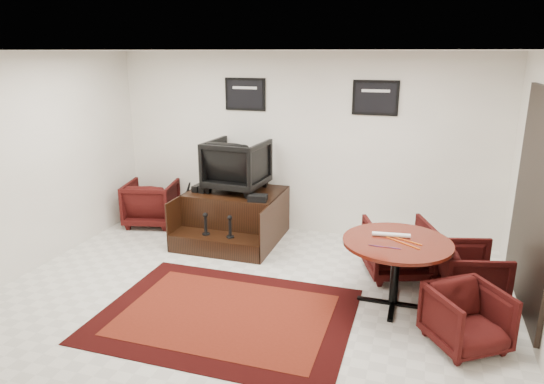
{
  "coord_description": "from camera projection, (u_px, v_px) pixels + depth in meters",
  "views": [
    {
      "loc": [
        1.81,
        -4.71,
        2.79
      ],
      "look_at": [
        0.04,
        0.9,
        1.08
      ],
      "focal_mm": 32.0,
      "sensor_mm": 36.0,
      "label": 1
    }
  ],
  "objects": [
    {
      "name": "shine_chair",
      "position": [
        237.0,
        163.0,
        7.37
      ],
      "size": [
        0.9,
        0.85,
        0.87
      ],
      "primitive_type": "imported",
      "rotation": [
        0.0,
        0.0,
        3.06
      ],
      "color": "black",
      "rests_on": "shine_podium"
    },
    {
      "name": "shine_podium",
      "position": [
        234.0,
        217.0,
        7.47
      ],
      "size": [
        1.42,
        1.46,
        0.73
      ],
      "color": "black",
      "rests_on": "ground"
    },
    {
      "name": "shoes_pair",
      "position": [
        202.0,
        188.0,
        7.42
      ],
      "size": [
        0.24,
        0.28,
        0.1
      ],
      "color": "black",
      "rests_on": "shine_podium"
    },
    {
      "name": "area_rug",
      "position": [
        226.0,
        315.0,
        5.33
      ],
      "size": [
        2.72,
        2.04,
        0.01
      ],
      "color": "black",
      "rests_on": "ground"
    },
    {
      "name": "table_clutter",
      "position": [
        399.0,
        242.0,
        5.28
      ],
      "size": [
        0.55,
        0.39,
        0.01
      ],
      "color": "#DC560C",
      "rests_on": "meeting_table"
    },
    {
      "name": "table_chair_back",
      "position": [
        398.0,
        246.0,
        6.2
      ],
      "size": [
        0.98,
        0.95,
        0.8
      ],
      "primitive_type": "imported",
      "rotation": [
        0.0,
        0.0,
        3.49
      ],
      "color": "black",
      "rests_on": "ground"
    },
    {
      "name": "umbrella_black",
      "position": [
        183.0,
        207.0,
        7.56
      ],
      "size": [
        0.33,
        0.13,
        0.9
      ],
      "primitive_type": null,
      "color": "black",
      "rests_on": "ground"
    },
    {
      "name": "ground",
      "position": [
        246.0,
        302.0,
        5.61
      ],
      "size": [
        6.0,
        6.0,
        0.0
      ],
      "primitive_type": "plane",
      "color": "silver",
      "rests_on": "ground"
    },
    {
      "name": "umbrella_hooked",
      "position": [
        186.0,
        209.0,
        7.65
      ],
      "size": [
        0.29,
        0.11,
        0.78
      ],
      "primitive_type": null,
      "color": "black",
      "rests_on": "ground"
    },
    {
      "name": "table_chair_corner",
      "position": [
        467.0,
        315.0,
        4.68
      ],
      "size": [
        0.89,
        0.88,
        0.67
      ],
      "primitive_type": "imported",
      "rotation": [
        0.0,
        0.0,
        0.6
      ],
      "color": "black",
      "rests_on": "ground"
    },
    {
      "name": "room_shell",
      "position": [
        283.0,
        151.0,
        5.11
      ],
      "size": [
        6.02,
        5.02,
        2.81
      ],
      "color": "white",
      "rests_on": "ground"
    },
    {
      "name": "polish_kit",
      "position": [
        258.0,
        198.0,
        6.92
      ],
      "size": [
        0.29,
        0.22,
        0.09
      ],
      "primitive_type": "cube",
      "rotation": [
        0.0,
        0.0,
        0.15
      ],
      "color": "black",
      "rests_on": "shine_podium"
    },
    {
      "name": "table_chair_window",
      "position": [
        470.0,
        271.0,
        5.56
      ],
      "size": [
        0.82,
        0.86,
        0.73
      ],
      "primitive_type": "imported",
      "rotation": [
        0.0,
        0.0,
        1.83
      ],
      "color": "black",
      "rests_on": "ground"
    },
    {
      "name": "paper_roll",
      "position": [
        391.0,
        235.0,
        5.44
      ],
      "size": [
        0.42,
        0.1,
        0.05
      ],
      "primitive_type": "cylinder",
      "rotation": [
        0.0,
        1.57,
        0.11
      ],
      "color": "white",
      "rests_on": "meeting_table"
    },
    {
      "name": "armchair_side",
      "position": [
        151.0,
        201.0,
        8.05
      ],
      "size": [
        0.93,
        0.89,
        0.81
      ],
      "primitive_type": "imported",
      "rotation": [
        0.0,
        0.0,
        3.36
      ],
      "color": "black",
      "rests_on": "ground"
    },
    {
      "name": "meeting_table",
      "position": [
        397.0,
        249.0,
        5.36
      ],
      "size": [
        1.2,
        1.2,
        0.78
      ],
      "color": "#3F0E09",
      "rests_on": "ground"
    }
  ]
}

